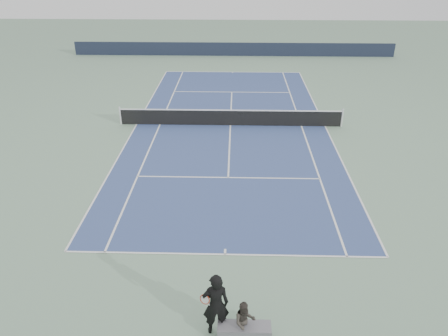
{
  "coord_description": "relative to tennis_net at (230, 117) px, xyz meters",
  "views": [
    {
      "loc": [
        0.3,
        -23.69,
        9.37
      ],
      "look_at": [
        -0.16,
        -7.58,
        1.1
      ],
      "focal_mm": 35.0,
      "sensor_mm": 36.0,
      "label": 1
    }
  ],
  "objects": [
    {
      "name": "court_surface",
      "position": [
        0.0,
        0.0,
        -0.5
      ],
      "size": [
        10.97,
        23.77,
        0.01
      ],
      "primitive_type": "cube",
      "color": "#33477A",
      "rests_on": "ground"
    },
    {
      "name": "spectator_bench",
      "position": [
        0.6,
        -15.39,
        -0.07
      ],
      "size": [
        1.48,
        0.73,
        1.22
      ],
      "color": "slate",
      "rests_on": "ground"
    },
    {
      "name": "windscreen_far",
      "position": [
        0.0,
        17.88,
        0.1
      ],
      "size": [
        30.0,
        0.25,
        1.2
      ],
      "primitive_type": "cube",
      "color": "black",
      "rests_on": "ground"
    },
    {
      "name": "tennis_player",
      "position": [
        -0.16,
        -15.16,
        0.47
      ],
      "size": [
        0.85,
        0.62,
        1.94
      ],
      "color": "black",
      "rests_on": "ground"
    },
    {
      "name": "ground",
      "position": [
        0.0,
        0.0,
        -0.5
      ],
      "size": [
        80.0,
        80.0,
        0.0
      ],
      "primitive_type": "plane",
      "color": "gray"
    },
    {
      "name": "tennis_net",
      "position": [
        0.0,
        0.0,
        0.0
      ],
      "size": [
        12.9,
        0.1,
        1.07
      ],
      "color": "silver",
      "rests_on": "ground"
    }
  ]
}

